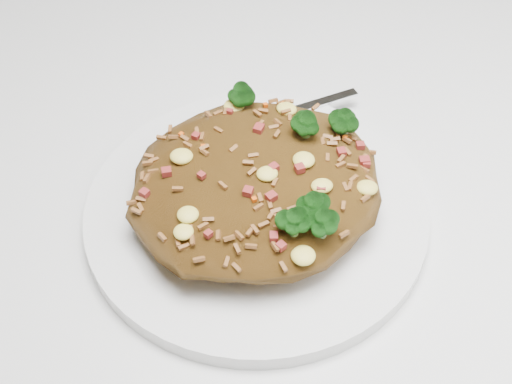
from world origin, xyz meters
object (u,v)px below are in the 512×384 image
plate (256,211)px  fried_rice (258,177)px  dining_table (321,204)px  fork (280,115)px

plate → fried_rice: fried_rice is taller
dining_table → fried_rice: 0.17m
fried_rice → fork: size_ratio=1.15×
dining_table → fried_rice: size_ratio=6.44×
fork → dining_table: bearing=-33.2°
dining_table → plate: size_ratio=4.68×
plate → fried_rice: (0.00, -0.00, 0.04)m
plate → fork: (0.07, 0.07, 0.01)m
fried_rice → dining_table: bearing=24.4°
plate → fried_rice: size_ratio=1.38×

